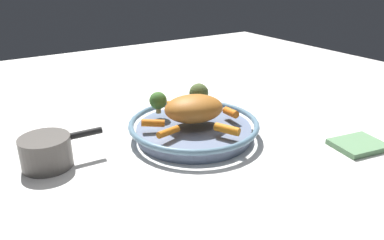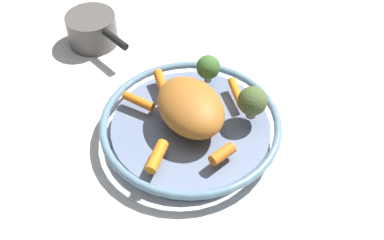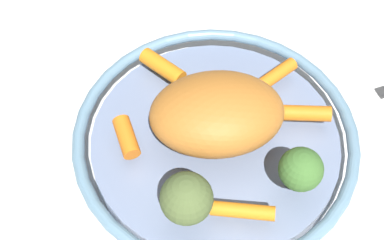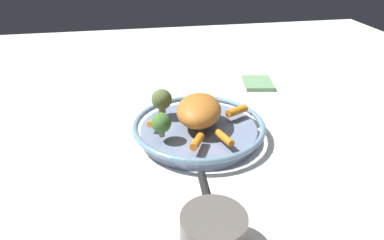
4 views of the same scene
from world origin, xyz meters
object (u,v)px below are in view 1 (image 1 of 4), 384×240
object	(u,v)px
baby_carrot_back	(153,123)
baby_carrot_left	(168,132)
serving_bowl	(194,128)
dish_towel	(358,145)
roast_chicken_piece	(194,109)
baby_carrot_right	(179,105)
baby_carrot_near_rim	(227,129)
saucepan	(47,152)
broccoli_floret_small	(158,101)
broccoli_floret_mid	(199,93)
baby_carrot_center	(231,112)

from	to	relation	value
baby_carrot_back	baby_carrot_left	bearing A→B (deg)	-84.22
serving_bowl	dish_towel	size ratio (longest dim) A/B	2.82
roast_chicken_piece	dish_towel	size ratio (longest dim) A/B	1.26
serving_bowl	baby_carrot_right	bearing A→B (deg)	79.95
serving_bowl	baby_carrot_near_rim	world-z (taller)	baby_carrot_near_rim
roast_chicken_piece	baby_carrot_back	distance (m)	0.11
baby_carrot_back	baby_carrot_near_rim	xyz separation A→B (m)	(0.13, -0.13, 0.00)
serving_bowl	baby_carrot_back	xyz separation A→B (m)	(-0.10, 0.03, 0.03)
baby_carrot_back	dish_towel	size ratio (longest dim) A/B	0.48
baby_carrot_left	saucepan	distance (m)	0.28
roast_chicken_piece	baby_carrot_left	bearing A→B (deg)	-158.53
baby_carrot_back	broccoli_floret_small	xyz separation A→B (m)	(0.06, 0.07, 0.03)
serving_bowl	broccoli_floret_mid	size ratio (longest dim) A/B	5.14
broccoli_floret_mid	saucepan	bearing A→B (deg)	-175.29
serving_bowl	saucepan	distance (m)	0.36
roast_chicken_piece	saucepan	world-z (taller)	roast_chicken_piece
broccoli_floret_small	dish_towel	xyz separation A→B (m)	(0.36, -0.37, -0.07)
broccoli_floret_mid	baby_carrot_left	bearing A→B (deg)	-143.85
roast_chicken_piece	baby_carrot_center	size ratio (longest dim) A/B	3.12
dish_towel	baby_carrot_back	bearing A→B (deg)	144.00
serving_bowl	dish_towel	distance (m)	0.41
serving_bowl	baby_carrot_center	bearing A→B (deg)	-14.29
roast_chicken_piece	broccoli_floret_small	distance (m)	0.11
saucepan	dish_towel	world-z (taller)	saucepan
baby_carrot_left	baby_carrot_back	world-z (taller)	baby_carrot_back
baby_carrot_right	broccoli_floret_small	distance (m)	0.07
baby_carrot_left	dish_towel	size ratio (longest dim) A/B	0.53
baby_carrot_right	serving_bowl	bearing A→B (deg)	-100.05
roast_chicken_piece	baby_carrot_back	world-z (taller)	roast_chicken_piece
serving_bowl	baby_carrot_center	world-z (taller)	baby_carrot_center
baby_carrot_left	serving_bowl	bearing A→B (deg)	22.04
baby_carrot_back	saucepan	world-z (taller)	saucepan
dish_towel	baby_carrot_left	bearing A→B (deg)	150.01
saucepan	roast_chicken_piece	bearing A→B (deg)	-8.11
baby_carrot_center	broccoli_floret_small	size ratio (longest dim) A/B	0.82
baby_carrot_left	dish_towel	world-z (taller)	baby_carrot_left
broccoli_floret_small	saucepan	size ratio (longest dim) A/B	0.32
baby_carrot_center	baby_carrot_near_rim	bearing A→B (deg)	-133.01
serving_bowl	baby_carrot_center	distance (m)	0.11
baby_carrot_near_rim	broccoli_floret_mid	size ratio (longest dim) A/B	0.95
baby_carrot_left	saucepan	bearing A→B (deg)	161.00
roast_chicken_piece	dish_towel	bearing A→B (deg)	-41.55
baby_carrot_near_rim	broccoli_floret_small	xyz separation A→B (m)	(-0.07, 0.21, 0.02)
broccoli_floret_small	saucepan	bearing A→B (deg)	-170.76
baby_carrot_near_rim	baby_carrot_right	xyz separation A→B (m)	(-0.01, 0.21, -0.00)
serving_bowl	baby_carrot_left	distance (m)	0.11
baby_carrot_center	baby_carrot_back	distance (m)	0.21
serving_bowl	broccoli_floret_mid	xyz separation A→B (m)	(0.07, 0.09, 0.06)
baby_carrot_left	broccoli_floret_small	world-z (taller)	broccoli_floret_small
roast_chicken_piece	baby_carrot_near_rim	bearing A→B (deg)	-76.73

